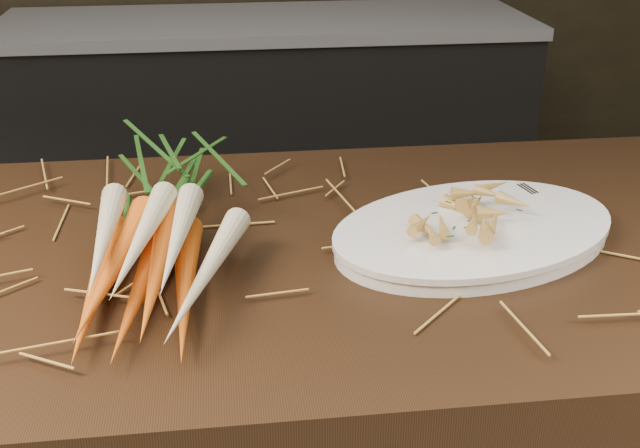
{
  "coord_description": "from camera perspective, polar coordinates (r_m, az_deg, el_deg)",
  "views": [
    {
      "loc": [
        0.14,
        -0.62,
        1.36
      ],
      "look_at": [
        0.24,
        0.23,
        0.96
      ],
      "focal_mm": 45.0,
      "sensor_mm": 36.0,
      "label": 1
    }
  ],
  "objects": [
    {
      "name": "serving_fork",
      "position": [
        1.12,
        17.03,
        0.99
      ],
      "size": [
        0.05,
        0.15,
        0.0
      ],
      "primitive_type": "cube",
      "rotation": [
        0.0,
        0.0,
        0.23
      ],
      "color": "silver",
      "rests_on": "serving_platter"
    },
    {
      "name": "roasted_veg_heap",
      "position": [
        1.04,
        11.04,
        0.89
      ],
      "size": [
        0.23,
        0.2,
        0.04
      ],
      "primitive_type": null,
      "rotation": [
        0.0,
        0.0,
        0.37
      ],
      "color": "#9F6932",
      "rests_on": "serving_platter"
    },
    {
      "name": "straw_bedding",
      "position": [
        1.03,
        -14.05,
        -1.63
      ],
      "size": [
        1.4,
        0.6,
        0.02
      ],
      "primitive_type": null,
      "color": "#AF7530",
      "rests_on": "main_counter"
    },
    {
      "name": "root_veg_bunch",
      "position": [
        1.03,
        -11.19,
        1.11
      ],
      "size": [
        0.21,
        0.56,
        0.1
      ],
      "rotation": [
        0.0,
        0.0,
        -0.1
      ],
      "color": "#D04A10",
      "rests_on": "main_counter"
    },
    {
      "name": "back_counter",
      "position": [
        2.95,
        -3.67,
        6.42
      ],
      "size": [
        1.82,
        0.62,
        0.84
      ],
      "color": "black",
      "rests_on": "ground"
    },
    {
      "name": "serving_platter",
      "position": [
        1.05,
        10.9,
        -0.7
      ],
      "size": [
        0.45,
        0.38,
        0.02
      ],
      "primitive_type": null,
      "rotation": [
        0.0,
        0.0,
        0.37
      ],
      "color": "white",
      "rests_on": "main_counter"
    }
  ]
}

